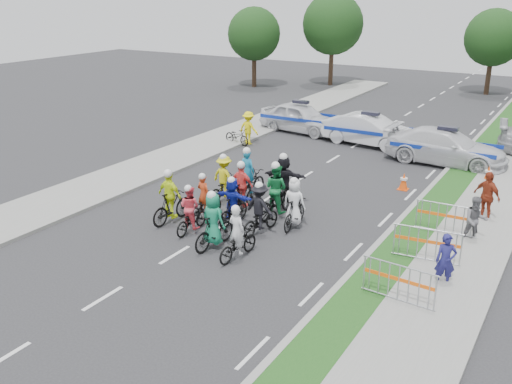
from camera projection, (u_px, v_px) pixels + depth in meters
The scene contains 34 objects.
ground at pixel (175, 255), 17.35m from camera, with size 90.00×90.00×0.00m, color #28282B.
curb_right at pixel (390, 231), 18.91m from camera, with size 0.20×60.00×0.12m, color gray.
grass_strip at pixel (411, 236), 18.57m from camera, with size 1.20×60.00×0.11m, color #164416.
sidewalk_right at pixel (468, 247), 17.70m from camera, with size 2.40×60.00×0.13m, color gray.
sidewalk_left at pixel (128, 175), 24.50m from camera, with size 3.00×60.00×0.13m, color gray.
rider_0 at pixel (237, 240), 16.97m from camera, with size 0.77×1.75×1.74m.
rider_1 at pixel (214, 226), 17.61m from camera, with size 0.85×1.85×1.91m.
rider_2 at pixel (191, 214), 18.79m from camera, with size 0.71×1.66×1.68m.
rider_3 at pixel (171, 202), 19.53m from camera, with size 1.00×1.88×1.95m.
rider_4 at pixel (260, 213), 18.67m from camera, with size 1.08×1.85×1.82m.
rider_5 at pixel (233, 204), 19.36m from camera, with size 1.40×1.67×1.74m.
rider_6 at pixel (204, 203), 19.95m from camera, with size 0.80×1.72×1.69m.
rider_7 at pixel (294, 208), 19.10m from camera, with size 0.79×1.76×1.82m.
rider_8 at pixel (276, 196), 20.09m from camera, with size 0.97×2.07×2.03m.
rider_9 at pixel (242, 192), 20.53m from camera, with size 0.99×1.85×1.91m.
rider_10 at pixel (225, 182), 21.57m from camera, with size 1.10×1.89×1.86m.
rider_11 at pixel (284, 183), 21.13m from camera, with size 1.66×1.98×2.01m.
rider_12 at pixel (248, 180), 21.99m from camera, with size 0.89×2.02×2.00m.
police_car_0 at pixel (300, 118), 31.88m from camera, with size 1.91×4.75×1.62m, color silver.
police_car_1 at pixel (369, 130), 29.18m from camera, with size 1.67×4.80×1.58m, color silver.
police_car_2 at pixel (446, 147), 26.08m from camera, with size 2.22×5.46×1.58m, color silver.
spectator_0 at pixel (446, 261), 15.31m from camera, with size 0.55×0.36×1.52m, color navy.
spectator_1 at pixel (475, 220), 17.92m from camera, with size 0.75×0.59×1.55m, color slate.
spectator_2 at pixel (486, 196), 19.67m from camera, with size 1.04×0.43×1.78m, color maroon.
marshal_hiviz at pixel (249, 128), 29.37m from camera, with size 1.10×0.63×1.71m, color yellow.
barrier_0 at pixel (398, 285), 14.47m from camera, with size 2.00×0.50×1.12m, color #A5A8AD, non-canonical shape.
barrier_1 at pixel (427, 246), 16.63m from camera, with size 2.00×0.50×1.12m, color #A5A8AD, non-canonical shape.
barrier_2 at pixel (446, 220), 18.50m from camera, with size 2.00×0.50×1.12m, color #A5A8AD, non-canonical shape.
cone_0 at pixel (404, 181), 22.87m from camera, with size 0.40×0.40×0.70m.
cone_1 at pixel (488, 174), 23.79m from camera, with size 0.40×0.40×0.70m.
parked_bike at pixel (237, 136), 29.45m from camera, with size 0.57×1.63×0.86m, color black.
tree_0 at pixel (254, 34), 45.31m from camera, with size 4.20×4.20×6.30m.
tree_3 at pixel (333, 24), 45.89m from camera, with size 4.90×4.90×7.35m.
tree_4 at pixel (494, 38), 41.96m from camera, with size 4.20×4.20×6.30m.
Camera 1 is at (10.16, -12.19, 7.68)m, focal length 40.00 mm.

